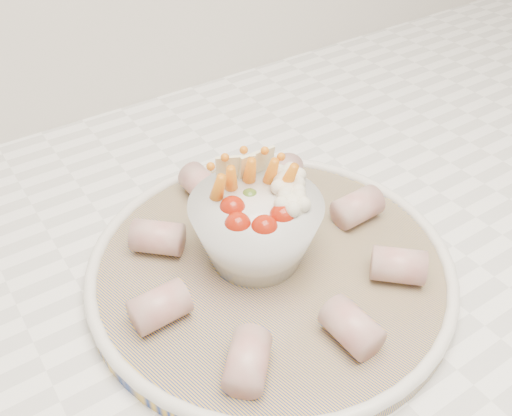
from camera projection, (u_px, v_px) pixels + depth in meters
serving_platter at (271, 266)px, 0.55m from camera, size 0.42×0.42×0.02m
veggie_bowl at (257, 225)px, 0.53m from camera, size 0.12×0.12×0.10m
cured_meat_rolls at (270, 251)px, 0.54m from camera, size 0.28×0.28×0.03m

